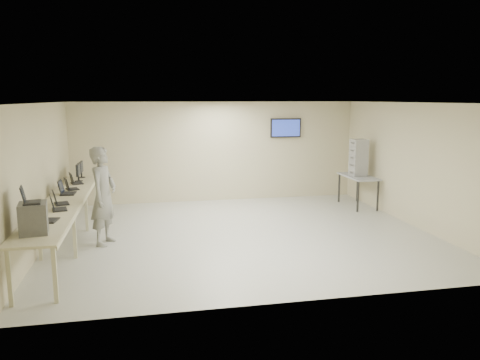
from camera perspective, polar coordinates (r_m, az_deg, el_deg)
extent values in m
cube|color=beige|center=(10.16, 0.23, -6.59)|extent=(8.00, 7.00, 0.01)
cube|color=silver|center=(9.74, 0.24, 9.40)|extent=(8.00, 7.00, 0.01)
cube|color=beige|center=(13.27, -2.84, 3.47)|extent=(8.00, 0.01, 2.80)
cube|color=beige|center=(6.53, 6.48, -3.33)|extent=(8.00, 0.01, 2.80)
cube|color=beige|center=(9.87, -23.16, 0.44)|extent=(0.01, 7.00, 2.80)
cube|color=beige|center=(11.36, 20.42, 1.76)|extent=(0.01, 7.00, 2.80)
cube|color=#2E2E2E|center=(13.64, 5.54, 6.35)|extent=(0.15, 0.04, 0.15)
cube|color=black|center=(13.60, 5.59, 6.34)|extent=(0.90, 0.06, 0.55)
cube|color=navy|center=(13.57, 5.63, 6.33)|extent=(0.82, 0.01, 0.47)
cube|color=beige|center=(9.89, -20.68, -2.45)|extent=(0.75, 6.00, 0.04)
cube|color=beige|center=(9.84, -18.52, -2.56)|extent=(0.02, 6.00, 0.06)
cube|color=beige|center=(7.38, -26.30, -10.60)|extent=(0.06, 0.06, 0.86)
cube|color=beige|center=(7.25, -21.64, -10.63)|extent=(0.06, 0.06, 0.86)
cube|color=beige|center=(9.19, -23.24, -6.43)|extent=(0.06, 0.06, 0.86)
cube|color=beige|center=(9.08, -19.52, -6.37)|extent=(0.06, 0.06, 0.86)
cube|color=beige|center=(10.90, -21.36, -3.81)|extent=(0.06, 0.06, 0.86)
cube|color=beige|center=(10.81, -18.22, -3.73)|extent=(0.06, 0.06, 0.86)
cube|color=beige|center=(12.78, -19.90, -1.77)|extent=(0.06, 0.06, 0.86)
cube|color=beige|center=(12.70, -17.23, -1.69)|extent=(0.06, 0.06, 0.86)
cube|color=#616161|center=(7.62, -23.89, -4.28)|extent=(0.45, 0.50, 0.46)
cube|color=black|center=(7.57, -24.01, -2.51)|extent=(0.29, 0.36, 0.02)
cube|color=black|center=(7.57, -24.96, -1.58)|extent=(0.11, 0.32, 0.23)
cube|color=black|center=(7.57, -24.86, -1.58)|extent=(0.09, 0.28, 0.20)
cube|color=black|center=(8.31, -22.23, -4.60)|extent=(0.29, 0.38, 0.02)
cube|color=black|center=(8.31, -23.15, -3.70)|extent=(0.11, 0.34, 0.25)
cube|color=black|center=(8.30, -23.05, -3.70)|extent=(0.08, 0.29, 0.21)
cube|color=black|center=(9.07, -21.13, -3.36)|extent=(0.31, 0.39, 0.02)
cube|color=black|center=(9.06, -21.95, -2.56)|extent=(0.13, 0.33, 0.24)
cube|color=black|center=(9.06, -21.86, -2.56)|extent=(0.11, 0.29, 0.20)
cube|color=black|center=(9.55, -20.90, -2.70)|extent=(0.33, 0.39, 0.02)
cube|color=black|center=(9.54, -21.68, -1.94)|extent=(0.15, 0.33, 0.24)
cube|color=black|center=(9.54, -21.59, -1.93)|extent=(0.12, 0.29, 0.20)
cube|color=black|center=(10.49, -20.19, -1.56)|extent=(0.29, 0.40, 0.02)
cube|color=black|center=(10.48, -21.00, -0.77)|extent=(0.08, 0.37, 0.28)
cube|color=black|center=(10.48, -20.91, -0.77)|extent=(0.06, 0.32, 0.23)
cube|color=black|center=(10.99, -19.74, -1.04)|extent=(0.34, 0.39, 0.02)
cube|color=black|center=(10.99, -20.40, -0.39)|extent=(0.16, 0.32, 0.24)
cube|color=black|center=(10.98, -20.33, -0.39)|extent=(0.13, 0.28, 0.20)
cube|color=black|center=(11.69, -19.23, -0.38)|extent=(0.34, 0.40, 0.02)
cube|color=black|center=(11.68, -19.87, 0.24)|extent=(0.16, 0.33, 0.24)
cube|color=black|center=(11.68, -19.80, 0.24)|extent=(0.13, 0.28, 0.20)
cylinder|color=black|center=(12.02, -19.06, -0.11)|extent=(0.19, 0.19, 0.01)
cube|color=black|center=(12.01, -19.08, 0.28)|extent=(0.04, 0.03, 0.15)
cube|color=black|center=(11.98, -19.14, 1.19)|extent=(0.05, 0.43, 0.29)
cube|color=black|center=(11.98, -19.01, 1.20)|extent=(0.00, 0.39, 0.25)
cylinder|color=black|center=(12.56, -18.74, 0.31)|extent=(0.19, 0.19, 0.01)
cube|color=black|center=(12.54, -18.77, 0.68)|extent=(0.04, 0.03, 0.15)
cube|color=black|center=(12.52, -18.81, 1.52)|extent=(0.05, 0.42, 0.28)
cube|color=black|center=(12.51, -18.69, 1.52)|extent=(0.00, 0.38, 0.24)
imported|color=gray|center=(9.65, -16.31, -1.87)|extent=(0.69, 0.84, 1.97)
cube|color=#999B9D|center=(12.94, 14.23, 0.42)|extent=(0.65, 1.40, 0.04)
cube|color=#2E2E2E|center=(12.37, 14.19, -1.99)|extent=(0.04, 0.04, 0.80)
cube|color=#2E2E2E|center=(13.43, 11.99, -0.97)|extent=(0.04, 0.04, 0.80)
cube|color=#2E2E2E|center=(12.61, 16.45, -1.87)|extent=(0.04, 0.04, 0.80)
cube|color=#2E2E2E|center=(13.66, 14.12, -0.87)|extent=(0.04, 0.04, 0.80)
cube|color=#AFAFAF|center=(12.91, 14.17, 0.93)|extent=(0.37, 0.41, 0.20)
cube|color=#AFAFAF|center=(12.88, 14.21, 1.79)|extent=(0.37, 0.41, 0.20)
cube|color=#AFAFAF|center=(12.86, 14.25, 2.66)|extent=(0.37, 0.41, 0.20)
cube|color=#AFAFAF|center=(12.84, 14.28, 3.53)|extent=(0.37, 0.41, 0.20)
cube|color=#AFAFAF|center=(12.82, 14.32, 4.41)|extent=(0.37, 0.41, 0.20)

